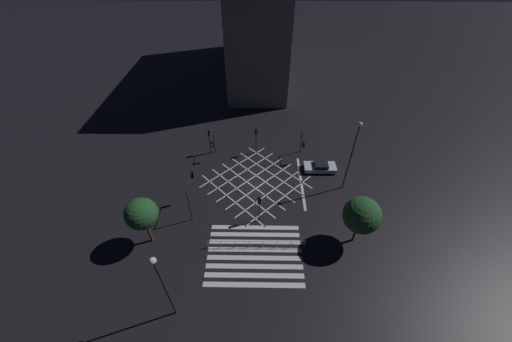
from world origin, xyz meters
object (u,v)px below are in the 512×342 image
Objects in this scene: street_lamp_east at (161,279)px; traffic_light_median_north at (256,136)px; traffic_light_sw_cross at (190,187)px; street_tree_near at (142,214)px; waiting_car at (320,167)px; street_lamp_west at (354,147)px; traffic_light_nw_cross at (213,143)px; traffic_light_ne_cross at (303,143)px; traffic_light_median_south at (259,204)px; street_tree_far at (362,215)px; traffic_light_nw_main at (210,136)px.

traffic_light_median_north is at bearing 73.48° from street_lamp_east.
street_tree_near is (-3.60, -4.29, 0.78)m from traffic_light_sw_cross.
traffic_light_median_north is at bearing -22.77° from waiting_car.
waiting_car is (-2.27, 3.15, -5.61)m from street_lamp_west.
traffic_light_median_north is 0.71× the size of street_tree_near.
traffic_light_nw_cross is 0.35× the size of street_lamp_west.
street_lamp_west is (16.93, 14.87, 0.41)m from street_lamp_east.
street_lamp_west is at bearing 38.15° from traffic_light_ne_cross.
traffic_light_median_south reaches higher than traffic_light_ne_cross.
traffic_light_median_north is 0.71× the size of street_tree_far.
street_tree_far is (16.19, -14.14, 1.20)m from traffic_light_nw_main.
traffic_light_sw_cross reaches higher than traffic_light_median_south.
traffic_light_median_south reaches higher than traffic_light_nw_cross.
traffic_light_ne_cross is 21.35m from street_tree_near.
waiting_car is at bearing 99.11° from street_tree_far.
street_tree_near is at bearing 119.54° from street_lamp_east.
waiting_car is (8.28, -3.48, -2.31)m from traffic_light_median_north.
traffic_light_sw_cross is 1.41× the size of traffic_light_nw_cross.
waiting_car is at bearing 40.94° from traffic_light_ne_cross.
street_tree_far reaches higher than traffic_light_nw_main.
traffic_light_ne_cross is (12.86, 9.20, -0.86)m from traffic_light_sw_cross.
traffic_light_sw_cross is at bearing -168.45° from street_lamp_west.
traffic_light_nw_cross is at bearing -10.20° from waiting_car.
traffic_light_median_south is at bearing -27.70° from traffic_light_ne_cross.
traffic_light_median_north is 6.19m from traffic_light_ne_cross.
street_tree_far reaches higher than traffic_light_sw_cross.
street_lamp_west is at bearing -63.36° from traffic_light_median_south.
traffic_light_nw_cross is 20.53m from street_tree_far.
traffic_light_ne_cross is 0.60× the size of street_tree_near.
traffic_light_median_south is 0.96× the size of traffic_light_nw_main.
street_tree_near reaches higher than traffic_light_nw_main.
traffic_light_nw_main is at bearing -13.46° from waiting_car.
traffic_light_nw_main is 10.19m from traffic_light_sw_cross.
traffic_light_sw_cross is (-0.57, -10.15, 0.64)m from traffic_light_nw_main.
traffic_light_ne_cross reaches higher than waiting_car.
traffic_light_nw_main is at bearing 158.45° from street_lamp_west.
traffic_light_nw_main is 21.70m from street_lamp_east.
traffic_light_ne_cross is 13.83m from street_tree_far.
street_lamp_east is at bearing 50.88° from waiting_car.
traffic_light_median_south is 0.91× the size of traffic_light_median_north.
street_lamp_west is 22.42m from street_tree_near.
street_tree_near is at bearing -19.22° from traffic_light_nw_cross.
street_lamp_east is at bearing -60.46° from street_tree_near.
street_lamp_west is 7.88m from street_tree_far.
street_lamp_west is (10.55, -6.63, 3.30)m from traffic_light_median_north.
traffic_light_nw_main is 1.16m from traffic_light_nw_cross.
traffic_light_ne_cross is 0.84× the size of waiting_car.
street_lamp_east is 8.24m from street_tree_near.
traffic_light_median_south is 12.35m from traffic_light_nw_cross.
street_tree_near is at bearing -35.63° from traffic_light_median_north.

